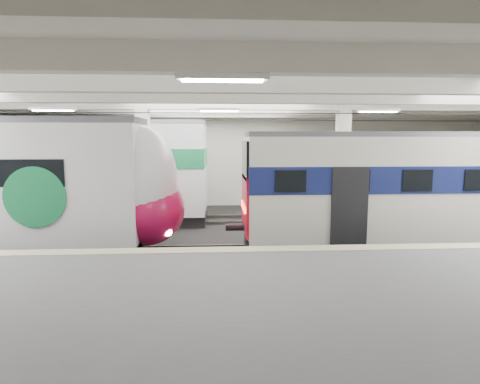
{
  "coord_description": "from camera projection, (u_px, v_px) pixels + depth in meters",
  "views": [
    {
      "loc": [
        -0.1,
        -13.08,
        3.91
      ],
      "look_at": [
        0.71,
        1.0,
        2.0
      ],
      "focal_mm": 30.0,
      "sensor_mm": 36.0,
      "label": 1
    }
  ],
  "objects": [
    {
      "name": "far_train",
      "position": [
        43.0,
        171.0,
        18.14
      ],
      "size": [
        14.82,
        3.23,
        4.69
      ],
      "rotation": [
        0.0,
        0.0,
        -0.02
      ],
      "color": "white",
      "rests_on": "ground"
    },
    {
      "name": "station_hall",
      "position": [
        221.0,
        162.0,
        11.32
      ],
      "size": [
        36.0,
        24.0,
        5.75
      ],
      "color": "black",
      "rests_on": "ground"
    },
    {
      "name": "older_rer",
      "position": [
        424.0,
        190.0,
        13.58
      ],
      "size": [
        12.28,
        2.71,
        4.1
      ],
      "color": "silver",
      "rests_on": "ground"
    }
  ]
}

